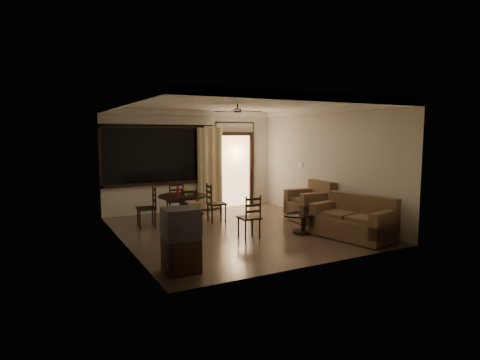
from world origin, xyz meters
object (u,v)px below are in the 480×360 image
dining_chair_west (147,216)px  dining_chair_north (175,207)px  coffee_table (304,220)px  dining_chair_east (216,210)px  sofa (354,222)px  armchair (312,205)px  dining_table (183,201)px  tv_cabinet (181,240)px  side_chair (249,225)px  dining_chair_south (192,219)px

dining_chair_west → dining_chair_north: (0.92, 0.69, 0.00)m
coffee_table → dining_chair_north: bearing=125.6°
dining_chair_east → sofa: size_ratio=0.54×
sofa → armchair: size_ratio=1.72×
dining_chair_north → sofa: size_ratio=0.54×
dining_table → tv_cabinet: tv_cabinet is taller
dining_chair_east → sofa: dining_chair_east is taller
sofa → side_chair: size_ratio=1.93×
tv_cabinet → coffee_table: 3.41m
dining_chair_west → armchair: 4.01m
armchair → coffee_table: size_ratio=1.04×
coffee_table → side_chair: 1.28m
dining_chair_west → side_chair: 2.51m
dining_chair_east → dining_chair_south: bearing=135.7°
dining_chair_east → side_chair: size_ratio=1.04×
dining_chair_west → tv_cabinet: 3.23m
coffee_table → dining_table: bearing=136.1°
dining_chair_north → dining_chair_south: bearing=90.0°
dining_chair_north → armchair: bearing=154.1°
dining_chair_north → sofa: bearing=132.3°
dining_chair_south → tv_cabinet: 2.51m
dining_chair_north → tv_cabinet: 4.09m
dining_chair_west → dining_chair_south: size_ratio=1.00×
coffee_table → armchair: bearing=44.6°
dining_table → dining_chair_west: size_ratio=1.19×
dining_table → armchair: 3.19m
dining_chair_south → side_chair: 1.32m
dining_table → armchair: (3.01, -1.05, -0.16)m
sofa → armchair: armchair is taller
dining_chair_east → tv_cabinet: (-1.98, -3.03, 0.23)m
dining_chair_west → coffee_table: dining_chair_west is taller
dining_chair_north → armchair: 3.46m
dining_chair_east → sofa: (1.90, -2.74, 0.06)m
armchair → dining_chair_east: bearing=160.5°
sofa → armchair: bearing=68.8°
dining_table → dining_chair_east: 0.88m
tv_cabinet → side_chair: size_ratio=1.12×
dining_table → coffee_table: size_ratio=1.16×
dining_chair_west → dining_chair_north: size_ratio=1.00×
coffee_table → dining_chair_west: bearing=144.4°
dining_chair_north → dining_table: bearing=90.1°
dining_chair_north → coffee_table: size_ratio=0.97×
dining_chair_north → side_chair: dining_chair_north is taller
dining_chair_east → coffee_table: dining_chair_east is taller
dining_chair_west → dining_chair_east: same height
dining_chair_west → tv_cabinet: (-0.31, -3.20, 0.23)m
dining_chair_east → armchair: armchair is taller
dining_chair_east → dining_table: bearing=89.9°
dining_chair_east → dining_chair_north: (-0.75, 0.87, 0.00)m
dining_chair_west → tv_cabinet: bearing=0.5°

